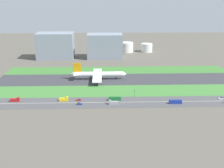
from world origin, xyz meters
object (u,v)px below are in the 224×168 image
Objects in this scene: fuel_tank_west at (104,47)px; hangar_building at (105,46)px; truck_2 at (113,103)px; truck_0 at (64,99)px; fuel_tank_east at (147,48)px; fuel_tank_centre at (127,47)px; airliner at (98,74)px; car_2 at (79,100)px; terminal_building at (55,46)px; car_1 at (79,104)px; bus_0 at (115,99)px; truck_1 at (15,100)px; car_0 at (221,98)px; traffic_light at (134,93)px; bus_1 at (175,102)px.

hangar_building is at bearing -89.05° from fuel_tank_west.
truck_0 is at bearing -12.38° from truck_2.
fuel_tank_centre is at bearing 180.00° from fuel_tank_east.
airliner is 70.19m from car_2.
airliner is at bearing -93.09° from fuel_tank_west.
car_2 is 33.41m from truck_2.
airliner is 132.04m from terminal_building.
car_2 is 0.18× the size of fuel_tank_west.
truck_0 is 230.39m from fuel_tank_west.
hangar_building is (9.31, 114.00, 12.14)m from airliner.
airliner is 14.77× the size of car_1.
bus_0 is 0.47× the size of fuel_tank_west.
car_1 is 0.20× the size of fuel_tank_centre.
truck_1 is at bearing -110.24° from fuel_tank_west.
car_0 is at bearing -64.28° from fuel_tank_west.
hangar_building reaches higher than truck_1.
traffic_light is at bearing 4.10° from truck_1.
truck_1 is (-59.93, 10.00, 0.75)m from car_1.
truck_1 reaches higher than car_0.
hangar_building is at bearing -129.58° from fuel_tank_centre.
truck_1 is (-92.19, 0.00, -0.15)m from bus_0.
fuel_tank_centre is (46.52, 159.00, 1.89)m from airliner.
terminal_building reaches higher than bus_0.
bus_0 is 0.22× the size of hangar_building.
bus_1 is 147.23m from truck_1.
traffic_light is 220.79m from fuel_tank_west.
airliner is at bearing -116.87° from fuel_tank_east.
truck_0 reaches higher than bus_1.
truck_2 is 0.15× the size of terminal_building.
fuel_tank_east reaches higher than truck_1.
truck_0 is at bearing 180.00° from bus_0.
car_0 is at bearing -72.54° from fuel_tank_centre.
hangar_building is at bearing -147.73° from fuel_tank_east.
fuel_tank_west is at bearing 86.91° from airliner.
truck_1 is 0.45× the size of fuel_tank_east.
truck_0 is 252.68m from fuel_tank_east.
car_2 is 0.20× the size of fuel_tank_centre.
terminal_building is 74.63m from hangar_building.
fuel_tank_west is at bearing 90.95° from hangar_building.
truck_1 is 0.15× the size of terminal_building.
truck_1 is at bearing -175.90° from traffic_light.
truck_2 is at bearing -139.47° from traffic_light.
car_1 is at bearing -112.00° from fuel_tank_east.
fuel_tank_west is (38.85, 227.00, 6.29)m from truck_0.
airliner is 74.58m from truck_0.
car_1 is (-15.21, -78.00, -5.31)m from airliner.
truck_2 is 1.17× the size of traffic_light.
traffic_light is (111.47, 7.99, 2.62)m from truck_1.
bus_1 is at bearing -83.92° from fuel_tank_centre.
truck_1 is at bearing -114.89° from hangar_building.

